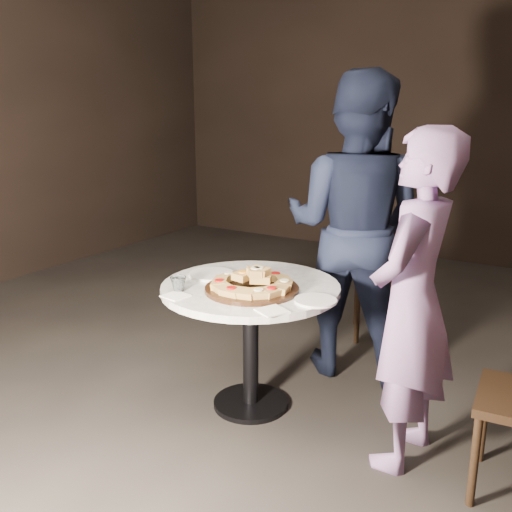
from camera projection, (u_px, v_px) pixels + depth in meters
The scene contains 12 objects.
floor at pixel (250, 420), 2.76m from camera, with size 7.00×7.00×0.00m, color black.
table at pixel (251, 308), 2.76m from camera, with size 1.14×1.14×0.64m.
serving_board at pixel (252, 289), 2.63m from camera, with size 0.44×0.44×0.02m, color black.
focaccia_pile at pixel (253, 281), 2.62m from camera, with size 0.39×0.38×0.10m.
plate_left at pixel (212, 274), 2.87m from camera, with size 0.23×0.23×0.01m, color white.
plate_right at pixel (316, 301), 2.49m from camera, with size 0.19×0.19×0.01m, color white.
water_glass at pixel (178, 284), 2.62m from camera, with size 0.08×0.08×0.07m, color silver.
napkin_near at pixel (176, 296), 2.56m from camera, with size 0.10×0.10×0.01m, color white.
napkin_far at pixel (272, 311), 2.38m from camera, with size 0.11×0.11×0.01m, color white.
chair_far at pixel (385, 271), 3.58m from camera, with size 0.50×0.51×0.81m.
diner_navy at pixel (354, 227), 3.11m from camera, with size 0.80×0.63×1.66m, color black.
diner_teal at pixel (412, 303), 2.30m from camera, with size 0.51×0.34×1.41m, color slate.
Camera 1 is at (1.32, -2.08, 1.48)m, focal length 40.00 mm.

